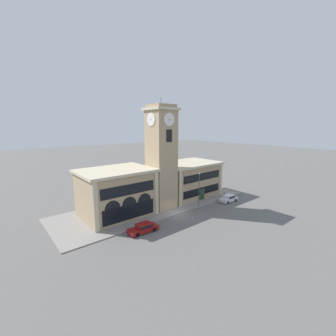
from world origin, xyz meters
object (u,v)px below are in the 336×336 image
(parked_car_near, at_px, (143,228))
(parked_car_mid, at_px, (229,198))
(bollard, at_px, (224,195))
(street_lamp, at_px, (199,185))

(parked_car_near, height_order, parked_car_mid, parked_car_mid)
(parked_car_near, relative_size, parked_car_mid, 1.11)
(parked_car_mid, height_order, bollard, parked_car_mid)
(parked_car_mid, relative_size, bollard, 4.01)
(parked_car_mid, height_order, street_lamp, street_lamp)
(street_lamp, bearing_deg, bollard, 0.83)
(parked_car_mid, xyz_separation_m, street_lamp, (-7.14, 2.04, 3.77))
(street_lamp, xyz_separation_m, bollard, (8.50, 0.12, -3.84))
(bollard, bearing_deg, parked_car_mid, -122.19)
(parked_car_mid, bearing_deg, street_lamp, -12.58)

